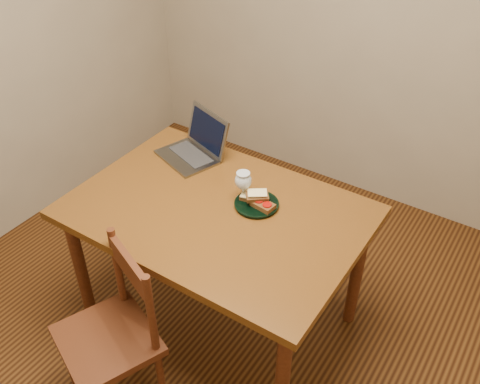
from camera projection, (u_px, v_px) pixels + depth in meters
The scene contains 9 objects.
floor at pixel (221, 341), 2.73m from camera, with size 3.20×3.20×0.02m, color black.
table at pixel (217, 224), 2.44m from camera, with size 1.30×0.90×0.74m.
chair at pixel (111, 330), 2.21m from camera, with size 0.50×0.49×0.42m.
plate at pixel (257, 204), 2.40m from camera, with size 0.20×0.20×0.02m, color black.
sandwich_cheese at pixel (251, 197), 2.41m from camera, with size 0.10×0.06×0.03m, color #381E0C, non-canonical shape.
sandwich_tomato at pixel (263, 204), 2.37m from camera, with size 0.10×0.06×0.03m, color #381E0C, non-canonical shape.
sandwich_top at pixel (257, 196), 2.38m from camera, with size 0.10×0.06×0.03m, color #381E0C, non-canonical shape.
milk_glass at pixel (243, 186), 2.41m from camera, with size 0.08×0.08×0.15m, color white, non-canonical shape.
laptop at pixel (196, 145), 2.71m from camera, with size 0.37×0.35×0.22m.
Camera 1 is at (1.03, -1.38, 2.24)m, focal length 40.00 mm.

